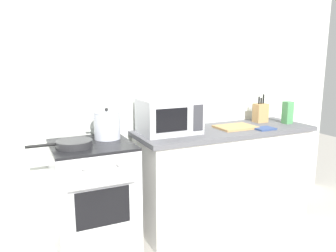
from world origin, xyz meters
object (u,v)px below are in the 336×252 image
object	(u,v)px
frying_pan	(73,144)
stove	(94,200)
stock_pot	(107,125)
oven_mitt	(264,129)
knife_block	(261,113)
cutting_board	(235,127)
pasta_box	(288,113)
microwave	(169,116)

from	to	relation	value
frying_pan	stove	bearing A→B (deg)	19.56
stock_pot	oven_mitt	world-z (taller)	stock_pot
knife_block	oven_mitt	bearing A→B (deg)	-124.33
cutting_board	knife_block	distance (m)	0.44
stock_pot	knife_block	bearing A→B (deg)	1.42
stock_pot	pasta_box	xyz separation A→B (m)	(1.80, -0.13, -0.00)
frying_pan	knife_block	size ratio (longest dim) A/B	1.64
microwave	pasta_box	distance (m)	1.26
frying_pan	cutting_board	size ratio (longest dim) A/B	1.29
knife_block	oven_mitt	xyz separation A→B (m)	(-0.20, -0.30, -0.09)
frying_pan	cutting_board	world-z (taller)	frying_pan
stove	stock_pot	size ratio (longest dim) A/B	3.09
stove	cutting_board	world-z (taller)	cutting_board
stove	frying_pan	distance (m)	0.51
frying_pan	cutting_board	bearing A→B (deg)	1.98
knife_block	microwave	bearing A→B (deg)	-176.66
frying_pan	stock_pot	bearing A→B (deg)	27.04
stock_pot	microwave	world-z (taller)	microwave
stove	cutting_board	xyz separation A→B (m)	(1.35, 0.00, 0.47)
microwave	pasta_box	size ratio (longest dim) A/B	2.27
cutting_board	oven_mitt	distance (m)	0.26
microwave	stock_pot	bearing A→B (deg)	177.66
cutting_board	oven_mitt	world-z (taller)	cutting_board
cutting_board	pasta_box	xyz separation A→B (m)	(0.61, -0.03, 0.10)
frying_pan	knife_block	distance (m)	1.91
cutting_board	pasta_box	world-z (taller)	pasta_box
stove	pasta_box	world-z (taller)	pasta_box
stove	pasta_box	size ratio (longest dim) A/B	4.18
oven_mitt	stock_pot	bearing A→B (deg)	169.46
stove	stock_pot	world-z (taller)	stock_pot
microwave	pasta_box	bearing A→B (deg)	-4.91
stove	frying_pan	size ratio (longest dim) A/B	1.98
microwave	pasta_box	world-z (taller)	microwave
knife_block	pasta_box	distance (m)	0.26
frying_pan	knife_block	world-z (taller)	knife_block
stock_pot	microwave	xyz separation A→B (m)	(0.54, -0.02, 0.04)
knife_block	stove	bearing A→B (deg)	-175.41
stove	microwave	size ratio (longest dim) A/B	1.84
stock_pot	oven_mitt	bearing A→B (deg)	-10.54
microwave	cutting_board	world-z (taller)	microwave
stove	microwave	world-z (taller)	microwave
frying_pan	microwave	bearing A→B (deg)	8.77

